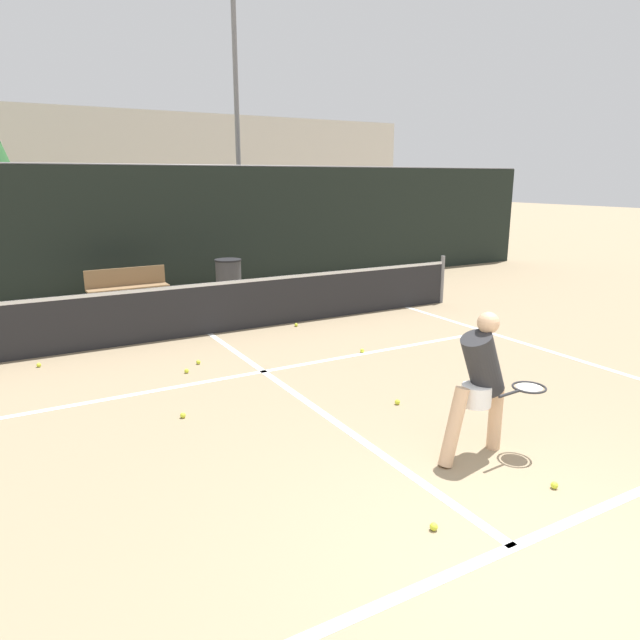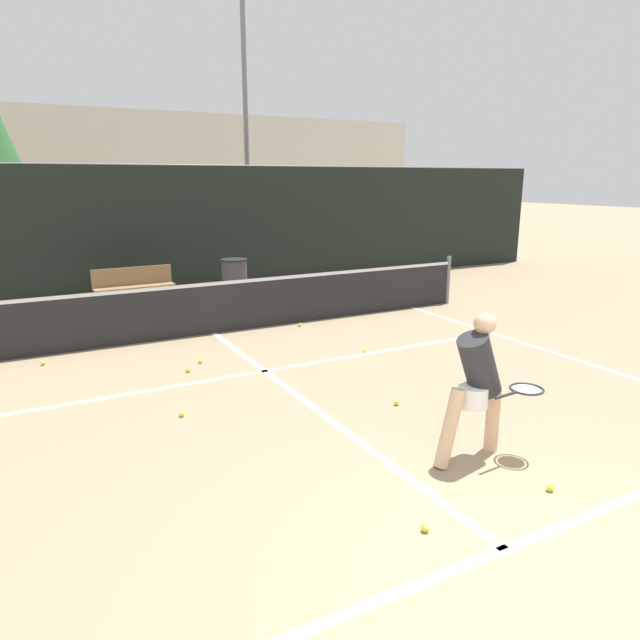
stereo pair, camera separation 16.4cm
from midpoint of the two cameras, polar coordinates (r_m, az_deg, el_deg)
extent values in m
plane|color=#937F60|center=(4.74, 22.75, -22.96)|extent=(100.00, 100.00, 0.00)
cube|color=white|center=(4.94, 18.94, -20.88)|extent=(11.00, 0.10, 0.01)
cube|color=white|center=(8.47, -5.01, -5.11)|extent=(8.25, 0.10, 0.01)
cube|color=white|center=(7.48, -1.44, -7.70)|extent=(0.10, 7.12, 0.01)
cube|color=white|center=(10.22, 21.77, -2.71)|extent=(0.10, 8.12, 0.01)
cylinder|color=slate|center=(13.22, 13.03, 3.93)|extent=(0.09, 0.09, 1.07)
cube|color=#232326|center=(10.51, -10.26, 1.18)|extent=(11.00, 0.02, 0.95)
cube|color=white|center=(10.42, -10.37, 3.57)|extent=(11.00, 0.03, 0.06)
cube|color=black|center=(14.23, -15.65, 8.49)|extent=(24.00, 0.06, 3.04)
cylinder|color=slate|center=(14.18, -16.07, 14.70)|extent=(24.00, 0.04, 0.04)
cylinder|color=#DBAD84|center=(6.27, 17.59, -9.40)|extent=(0.14, 0.14, 0.70)
cylinder|color=#DBAD84|center=(5.82, 13.63, -10.47)|extent=(0.34, 0.17, 0.81)
cylinder|color=white|center=(5.92, 15.81, -7.38)|extent=(0.30, 0.30, 0.21)
cylinder|color=#262628|center=(5.86, 16.41, -4.35)|extent=(0.54, 0.33, 0.72)
sphere|color=#DBAD84|center=(5.78, 16.95, -0.37)|extent=(0.22, 0.22, 0.22)
cylinder|color=#262628|center=(5.91, 18.86, -7.13)|extent=(0.30, 0.05, 0.03)
torus|color=#262628|center=(6.15, 20.69, -6.48)|extent=(0.37, 0.37, 0.02)
cylinder|color=beige|center=(6.15, 20.69, -6.48)|extent=(0.28, 0.28, 0.01)
sphere|color=#D1E033|center=(9.63, -25.51, -3.90)|extent=(0.07, 0.07, 0.07)
sphere|color=#D1E033|center=(9.51, 15.68, -3.24)|extent=(0.07, 0.07, 0.07)
sphere|color=#D1E033|center=(9.32, 4.97, -3.10)|extent=(0.07, 0.07, 0.07)
sphere|color=#D1E033|center=(10.93, -1.58, -0.47)|extent=(0.07, 0.07, 0.07)
sphere|color=#D1E033|center=(5.82, 22.80, -15.23)|extent=(0.07, 0.07, 0.07)
sphere|color=#D1E033|center=(8.59, -12.51, -4.90)|extent=(0.07, 0.07, 0.07)
sphere|color=#D1E033|center=(7.06, -13.00, -9.15)|extent=(0.07, 0.07, 0.07)
sphere|color=#D1E033|center=(8.95, -11.36, -4.07)|extent=(0.07, 0.07, 0.07)
sphere|color=#D1E033|center=(4.97, 11.47, -19.72)|extent=(0.07, 0.07, 0.07)
sphere|color=#D1E033|center=(7.29, 8.31, -8.18)|extent=(0.07, 0.07, 0.07)
cube|color=olive|center=(13.14, -17.68, 3.15)|extent=(1.73, 0.42, 0.04)
cube|color=olive|center=(13.28, -17.92, 4.16)|extent=(1.72, 0.10, 0.42)
cube|color=#333338|center=(13.06, -20.55, 1.87)|extent=(0.06, 0.32, 0.44)
cube|color=#333338|center=(13.34, -14.73, 2.55)|extent=(0.06, 0.32, 0.44)
cylinder|color=#3F3F42|center=(13.47, -8.19, 3.98)|extent=(0.59, 0.59, 0.91)
cylinder|color=black|center=(13.39, -8.26, 5.98)|extent=(0.62, 0.62, 0.04)
cube|color=silver|center=(18.65, -8.58, 6.70)|extent=(1.66, 4.46, 0.88)
cube|color=#1E2328|center=(18.36, -8.42, 8.90)|extent=(1.40, 2.68, 0.59)
cylinder|color=black|center=(20.25, -7.95, 6.89)|extent=(0.18, 0.60, 0.60)
cylinder|color=black|center=(17.62, -4.68, 5.93)|extent=(0.18, 0.60, 0.60)
cylinder|color=slate|center=(19.92, -7.15, 18.14)|extent=(0.16, 0.16, 8.47)
cube|color=beige|center=(29.92, -22.92, 13.28)|extent=(36.00, 2.40, 5.87)
camera|label=1|loc=(0.08, -89.38, 0.16)|focal=32.00mm
camera|label=2|loc=(0.08, 90.62, -0.16)|focal=32.00mm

